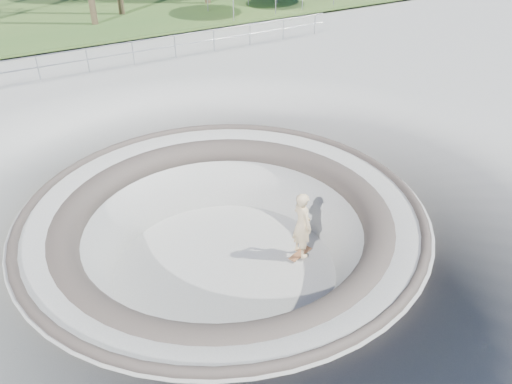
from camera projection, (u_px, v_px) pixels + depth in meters
The scene contains 6 objects.
ground at pixel (223, 209), 12.72m from camera, with size 180.00×180.00×0.00m, color #ABABA5.
skate_bowl at pixel (225, 264), 13.69m from camera, with size 14.00×14.00×4.10m.
distant_hills at pixel (25, 20), 59.44m from camera, with size 103.20×45.00×28.60m.
safety_railing at pixel (88, 60), 21.03m from camera, with size 25.00×0.06×1.03m.
skateboard at pixel (300, 254), 14.09m from camera, with size 0.84×0.43×0.08m.
skater at pixel (302, 225), 13.55m from camera, with size 0.72×0.47×1.98m, color #D7BB8B.
Camera 1 is at (-4.81, -9.44, 7.11)m, focal length 35.00 mm.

